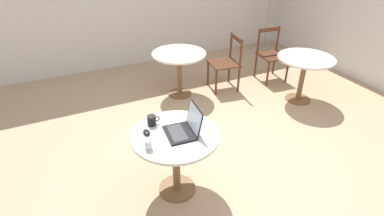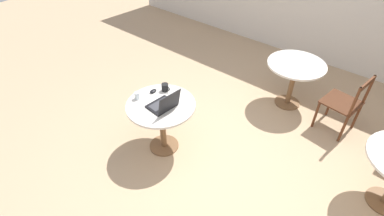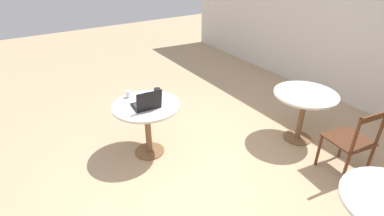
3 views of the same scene
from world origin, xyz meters
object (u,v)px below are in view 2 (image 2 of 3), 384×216
object	(u,v)px
chair_far_right	(345,104)
mug	(165,87)
cafe_table_far	(295,72)
laptop	(164,104)
drinking_glass	(137,96)
mouse	(153,91)
cafe_table_near	(161,113)

from	to	relation	value
chair_far_right	mug	world-z (taller)	chair_far_right
cafe_table_far	mug	world-z (taller)	mug
chair_far_right	laptop	world-z (taller)	laptop
laptop	drinking_glass	size ratio (longest dim) A/B	3.67
mouse	drinking_glass	size ratio (longest dim) A/B	1.09
cafe_table_far	mug	bearing A→B (deg)	-120.67
cafe_table_near	mouse	distance (m)	0.31
chair_far_right	laptop	bearing A→B (deg)	-130.55
cafe_table_near	mouse	world-z (taller)	mouse
cafe_table_far	laptop	bearing A→B (deg)	-111.66
cafe_table_near	drinking_glass	distance (m)	0.36
cafe_table_far	mug	distance (m)	1.97
mouse	drinking_glass	bearing A→B (deg)	-103.35
mug	drinking_glass	size ratio (longest dim) A/B	1.37
cafe_table_far	chair_far_right	distance (m)	0.81
cafe_table_far	drinking_glass	world-z (taller)	drinking_glass
laptop	chair_far_right	bearing A→B (deg)	49.45
cafe_table_far	mouse	distance (m)	2.12
cafe_table_far	laptop	xyz separation A→B (m)	(-0.77, -1.95, 0.19)
chair_far_right	drinking_glass	size ratio (longest dim) A/B	9.72
chair_far_right	mouse	xyz separation A→B (m)	(-1.89, -1.69, 0.28)
cafe_table_far	drinking_glass	distance (m)	2.34
chair_far_right	mug	bearing A→B (deg)	-138.77
cafe_table_near	cafe_table_far	size ratio (longest dim) A/B	1.00
cafe_table_far	drinking_glass	size ratio (longest dim) A/B	9.10
cafe_table_near	laptop	world-z (taller)	laptop
mug	drinking_glass	bearing A→B (deg)	-113.61
cafe_table_far	chair_far_right	xyz separation A→B (m)	(0.79, -0.12, -0.13)
laptop	mouse	distance (m)	0.35
laptop	mug	size ratio (longest dim) A/B	2.67
mug	laptop	bearing A→B (deg)	-48.41
laptop	mouse	world-z (taller)	laptop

